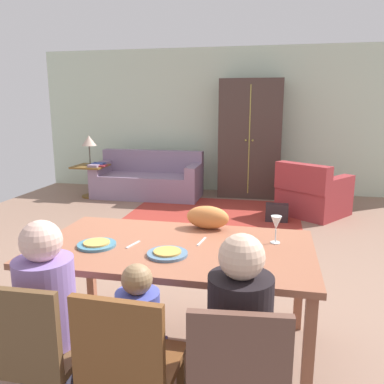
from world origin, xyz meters
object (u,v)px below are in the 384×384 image
Objects in this scene: person_woman at (239,351)px; couch at (148,180)px; side_table at (91,177)px; person_man at (52,327)px; wine_glass at (276,224)px; book_upper at (99,163)px; cat at (208,217)px; armoire at (250,139)px; dining_chair_woman at (238,379)px; plate_near_man at (97,245)px; plate_near_child at (167,254)px; dining_table at (175,255)px; dining_chair_child at (128,364)px; book_lower at (100,166)px; armchair at (312,195)px; dining_chair_man at (34,351)px; table_lamp at (89,142)px; person_child at (142,353)px; handbag at (277,213)px.

couch is (-2.13, 5.12, -0.21)m from person_woman.
person_man is at bearing -66.09° from side_table.
book_upper is (-3.13, 4.00, -0.27)m from wine_glass.
cat reaches higher than side_table.
person_man is 0.53× the size of armoire.
dining_chair_woman is 5.71m from couch.
couch is at bearing 104.11° from plate_near_man.
armoire reaches higher than plate_near_child.
armoire reaches higher than dining_table.
dining_chair_child reaches higher than book_lower.
couch is 0.94m from book_upper.
side_table is (-3.85, 0.44, 0.06)m from armchair.
cat is 0.27× the size of armchair.
armoire is at bearing 93.28° from person_woman.
dining_chair_man is 5.50m from table_lamp.
dining_chair_man is at bearing -68.38° from book_upper.
dining_table is 4.88m from armoire.
person_child is 0.50m from person_woman.
person_man is at bearing -96.83° from armoire.
handbag is (0.19, 3.96, -0.38)m from person_woman.
armoire is at bearing 82.42° from plate_near_man.
couch is at bearing 21.77° from book_lower.
couch is (-1.64, 4.61, -0.47)m from plate_near_child.
cat is 1.45× the size of book_lower.
handbag is at bearing 87.20° from person_woman.
person_child is at bearing -89.93° from dining_table.
dining_chair_man is 0.18m from person_man.
person_child is 5.60m from armoire.
cat is at bearing 39.06° from plate_near_man.
person_child is 5.47m from book_upper.
plate_near_child is 1.34× the size of wine_glass.
person_man is 5.25m from couch.
armchair is (1.69, 4.59, -0.17)m from dining_chair_man.
book_upper is at bearing 114.90° from plate_near_man.
handbag is (0.18, 4.13, -0.36)m from dining_chair_woman.
armchair is at bearing 81.09° from wine_glass.
cat reaches higher than couch.
person_man is at bearing -68.04° from book_lower.
couch is at bearing 102.22° from dining_chair_man.
person_man is (-1.14, -0.87, -0.38)m from wine_glass.
dining_table is 9.64× the size of wine_glass.
armchair reaches higher than handbag.
handbag is at bearing 78.20° from dining_table.
person_woman reaches higher than armchair.
plate_near_man is 0.12× the size of armoire.
wine_glass is 0.85× the size of book_lower.
dining_chair_woman reaches higher than book_upper.
dining_chair_child is at bearing -90.19° from plate_near_child.
dining_table is 4.78m from book_lower.
handbag is at bearing -15.12° from table_lamp.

